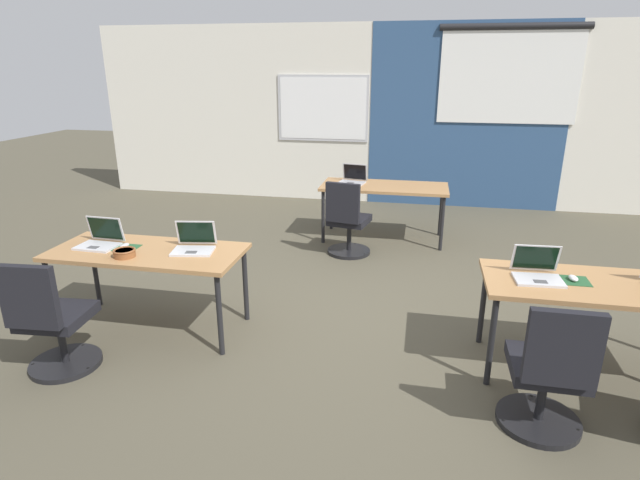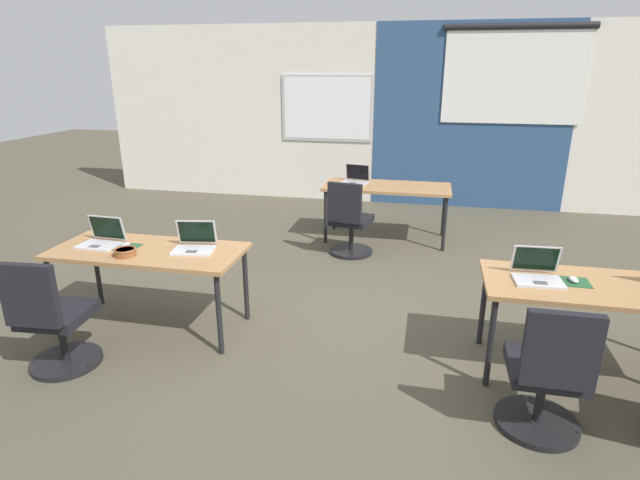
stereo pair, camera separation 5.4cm
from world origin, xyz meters
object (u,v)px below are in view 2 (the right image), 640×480
at_px(laptop_near_left_end, 102,239).
at_px(chair_near_right_inner, 546,381).
at_px(desk_near_right, 601,293).
at_px(snack_bowl, 125,252).
at_px(mouse_near_right_inner, 574,279).
at_px(chair_near_left_end, 53,324).
at_px(desk_far_center, 387,190).
at_px(laptop_far_left, 355,179).
at_px(chair_far_left, 349,225).
at_px(mouse_near_left_end, 126,245).
at_px(desk_near_left, 148,256).
at_px(laptop_near_right_inner, 537,273).
at_px(laptop_near_left_inner, 194,244).

relative_size(laptop_near_left_end, chair_near_right_inner, 0.37).
height_order(desk_near_right, snack_bowl, snack_bowl).
xyz_separation_m(desk_near_right, mouse_near_right_inner, (-0.19, 0.02, 0.08)).
xyz_separation_m(laptop_near_left_end, chair_near_left_end, (0.07, -0.78, -0.39)).
distance_m(desk_far_center, mouse_near_right_inner, 3.19).
bearing_deg(laptop_near_left_end, laptop_far_left, 60.86).
distance_m(desk_near_right, chair_far_left, 3.01).
relative_size(laptop_near_left_end, mouse_near_left_end, 3.22).
distance_m(desk_near_left, desk_near_right, 3.50).
bearing_deg(chair_near_right_inner, laptop_far_left, -64.66).
height_order(laptop_far_left, snack_bowl, laptop_far_left).
bearing_deg(laptop_near_left_end, desk_near_right, 2.31).
xyz_separation_m(laptop_near_left_end, chair_far_left, (1.82, 2.09, -0.39)).
distance_m(laptop_near_left_end, laptop_far_left, 3.36).
height_order(laptop_near_right_inner, laptop_near_left_inner, laptop_near_left_inner).
bearing_deg(desk_near_right, desk_far_center, 122.01).
relative_size(laptop_near_left_end, snack_bowl, 1.93).
xyz_separation_m(mouse_near_right_inner, chair_near_right_inner, (-0.28, -0.77, -0.36)).
relative_size(desk_near_right, chair_near_left_end, 1.74).
bearing_deg(laptop_near_right_inner, desk_near_right, -4.75).
bearing_deg(laptop_near_right_inner, mouse_near_right_inner, -2.06).
relative_size(mouse_near_left_end, snack_bowl, 0.60).
height_order(mouse_near_right_inner, chair_far_left, chair_far_left).
bearing_deg(laptop_near_left_inner, mouse_near_right_inner, -11.00).
bearing_deg(chair_far_left, desk_near_left, 67.81).
relative_size(desk_near_right, chair_far_left, 1.74).
bearing_deg(chair_near_left_end, mouse_near_left_end, -106.50).
bearing_deg(snack_bowl, laptop_near_left_end, 149.98).
distance_m(desk_far_center, laptop_near_left_end, 3.54).
distance_m(desk_near_left, mouse_near_left_end, 0.22).
relative_size(mouse_near_right_inner, laptop_far_left, 0.29).
bearing_deg(laptop_near_right_inner, desk_far_center, 111.96).
height_order(desk_near_left, laptop_near_left_end, laptop_near_left_end).
bearing_deg(mouse_near_left_end, chair_near_right_inner, -13.19).
distance_m(desk_far_center, snack_bowl, 3.50).
xyz_separation_m(mouse_near_left_end, laptop_near_right_inner, (3.27, 0.00, 0.03)).
relative_size(desk_near_left, snack_bowl, 9.01).
distance_m(mouse_near_left_end, laptop_far_left, 3.25).
bearing_deg(chair_far_left, laptop_far_left, -75.41).
bearing_deg(mouse_near_left_end, desk_near_left, -2.62).
height_order(laptop_near_left_end, snack_bowl, laptop_near_left_end).
bearing_deg(mouse_near_right_inner, chair_near_left_end, -168.07).
xyz_separation_m(desk_near_left, chair_near_right_inner, (3.04, -0.75, -0.28)).
xyz_separation_m(desk_near_right, chair_near_right_inner, (-0.46, -0.75, -0.28)).
relative_size(desk_far_center, snack_bowl, 9.01).
bearing_deg(desk_far_center, laptop_far_left, 169.89).
bearing_deg(desk_near_left, desk_far_center, 57.99).
relative_size(desk_near_left, desk_far_center, 1.00).
bearing_deg(mouse_near_right_inner, laptop_far_left, 124.74).
xyz_separation_m(desk_near_left, snack_bowl, (-0.09, -0.18, 0.10)).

